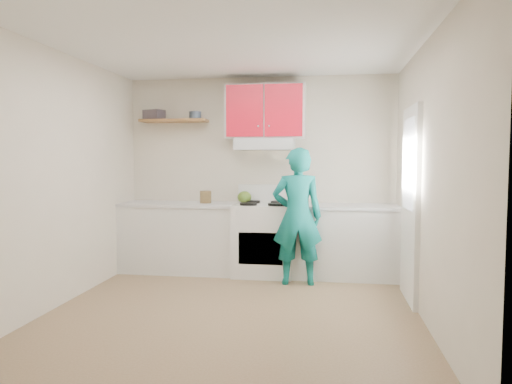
% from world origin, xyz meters
% --- Properties ---
extents(floor, '(3.80, 3.80, 0.00)m').
position_xyz_m(floor, '(0.00, 0.00, 0.00)').
color(floor, brown).
rests_on(floor, ground).
extents(ceiling, '(3.60, 3.80, 0.04)m').
position_xyz_m(ceiling, '(0.00, 0.00, 2.60)').
color(ceiling, white).
rests_on(ceiling, floor).
extents(back_wall, '(3.60, 0.04, 2.60)m').
position_xyz_m(back_wall, '(0.00, 1.90, 1.30)').
color(back_wall, beige).
rests_on(back_wall, floor).
extents(front_wall, '(3.60, 0.04, 2.60)m').
position_xyz_m(front_wall, '(0.00, -1.90, 1.30)').
color(front_wall, beige).
rests_on(front_wall, floor).
extents(left_wall, '(0.04, 3.80, 2.60)m').
position_xyz_m(left_wall, '(-1.80, 0.00, 1.30)').
color(left_wall, beige).
rests_on(left_wall, floor).
extents(right_wall, '(0.04, 3.80, 2.60)m').
position_xyz_m(right_wall, '(1.80, 0.00, 1.30)').
color(right_wall, beige).
rests_on(right_wall, floor).
extents(door, '(0.05, 0.85, 2.05)m').
position_xyz_m(door, '(1.78, 0.70, 1.02)').
color(door, white).
rests_on(door, floor).
extents(door_glass, '(0.01, 0.55, 0.95)m').
position_xyz_m(door_glass, '(1.75, 0.70, 1.45)').
color(door_glass, white).
rests_on(door_glass, door).
extents(counter_left, '(1.52, 0.60, 0.90)m').
position_xyz_m(counter_left, '(-1.04, 1.60, 0.45)').
color(counter_left, silver).
rests_on(counter_left, floor).
extents(counter_right, '(1.32, 0.60, 0.90)m').
position_xyz_m(counter_right, '(1.14, 1.60, 0.45)').
color(counter_right, silver).
rests_on(counter_right, floor).
extents(stove, '(0.76, 0.65, 0.92)m').
position_xyz_m(stove, '(0.10, 1.57, 0.46)').
color(stove, white).
rests_on(stove, floor).
extents(range_hood, '(0.76, 0.44, 0.15)m').
position_xyz_m(range_hood, '(0.10, 1.68, 1.70)').
color(range_hood, silver).
rests_on(range_hood, back_wall).
extents(upper_cabinets, '(1.02, 0.33, 0.70)m').
position_xyz_m(upper_cabinets, '(0.10, 1.73, 2.12)').
color(upper_cabinets, red).
rests_on(upper_cabinets, back_wall).
extents(shelf, '(0.90, 0.30, 0.04)m').
position_xyz_m(shelf, '(-1.15, 1.75, 2.02)').
color(shelf, brown).
rests_on(shelf, back_wall).
extents(books, '(0.30, 0.26, 0.13)m').
position_xyz_m(books, '(-1.44, 1.76, 2.10)').
color(books, '#413941').
rests_on(books, shelf).
extents(tin, '(0.21, 0.21, 0.10)m').
position_xyz_m(tin, '(-0.85, 1.73, 2.09)').
color(tin, '#333D4C').
rests_on(tin, shelf).
extents(kettle, '(0.22, 0.22, 0.16)m').
position_xyz_m(kettle, '(-0.18, 1.69, 1.00)').
color(kettle, '#4D6E1E').
rests_on(kettle, stove).
extents(crock, '(0.20, 0.20, 0.18)m').
position_xyz_m(crock, '(-0.68, 1.60, 0.99)').
color(crock, brown).
rests_on(crock, counter_left).
extents(cutting_board, '(0.33, 0.26, 0.02)m').
position_xyz_m(cutting_board, '(1.01, 1.56, 0.91)').
color(cutting_board, olive).
rests_on(cutting_board, counter_right).
extents(silicone_mat, '(0.32, 0.27, 0.01)m').
position_xyz_m(silicone_mat, '(1.40, 1.63, 0.90)').
color(silicone_mat, red).
rests_on(silicone_mat, counter_right).
extents(person, '(0.64, 0.45, 1.64)m').
position_xyz_m(person, '(0.56, 1.17, 0.82)').
color(person, '#0B6B66').
rests_on(person, floor).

